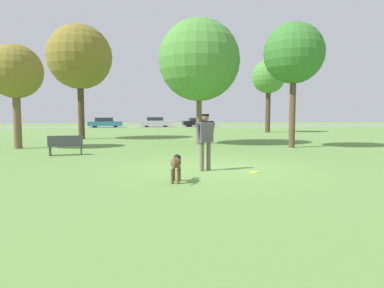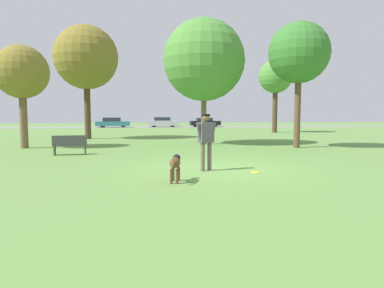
{
  "view_description": "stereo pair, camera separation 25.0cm",
  "coord_description": "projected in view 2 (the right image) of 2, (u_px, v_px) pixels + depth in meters",
  "views": [
    {
      "loc": [
        -2.52,
        -10.46,
        1.72
      ],
      "look_at": [
        -0.93,
        -1.1,
        0.9
      ],
      "focal_mm": 32.0,
      "sensor_mm": 36.0,
      "label": 1
    },
    {
      "loc": [
        -2.27,
        -10.5,
        1.72
      ],
      "look_at": [
        -0.93,
        -1.1,
        0.9
      ],
      "focal_mm": 32.0,
      "sensor_mm": 36.0,
      "label": 2
    }
  ],
  "objects": [
    {
      "name": "far_road_strip",
      "position": [
        160.0,
        127.0,
        47.25
      ],
      "size": [
        120.0,
        6.0,
        0.01
      ],
      "color": "gray",
      "rests_on": "ground_plane"
    },
    {
      "name": "frisbee",
      "position": [
        255.0,
        172.0,
        10.16
      ],
      "size": [
        0.27,
        0.27,
        0.02
      ],
      "color": "yellow",
      "rests_on": "ground_plane"
    },
    {
      "name": "tree_far_right",
      "position": [
        276.0,
        77.0,
        32.39
      ],
      "size": [
        3.16,
        3.16,
        6.91
      ],
      "color": "#4C3826",
      "rests_on": "ground_plane"
    },
    {
      "name": "person",
      "position": [
        206.0,
        137.0,
        10.41
      ],
      "size": [
        0.7,
        0.38,
        1.74
      ],
      "rotation": [
        0.0,
        0.0,
        0.41
      ],
      "color": "#665B4C",
      "rests_on": "ground_plane"
    },
    {
      "name": "park_bench",
      "position": [
        70.0,
        144.0,
        14.55
      ],
      "size": [
        1.44,
        0.59,
        0.84
      ],
      "rotation": [
        0.0,
        0.0,
        3.28
      ],
      "color": "#47474C",
      "rests_on": "ground_plane"
    },
    {
      "name": "tree_near_left",
      "position": [
        22.0,
        73.0,
        17.21
      ],
      "size": [
        2.67,
        2.67,
        5.2
      ],
      "color": "brown",
      "rests_on": "ground_plane"
    },
    {
      "name": "parked_car_silver",
      "position": [
        163.0,
        122.0,
        47.15
      ],
      "size": [
        4.23,
        1.8,
        1.35
      ],
      "rotation": [
        0.0,
        0.0,
        -0.02
      ],
      "color": "#B7B7BC",
      "rests_on": "ground_plane"
    },
    {
      "name": "parked_car_black",
      "position": [
        205.0,
        122.0,
        48.0
      ],
      "size": [
        4.22,
        1.83,
        1.26
      ],
      "rotation": [
        0.0,
        0.0,
        0.01
      ],
      "color": "black",
      "rests_on": "ground_plane"
    },
    {
      "name": "ground_plane",
      "position": [
        216.0,
        169.0,
        10.82
      ],
      "size": [
        120.0,
        120.0,
        0.0
      ],
      "primitive_type": "plane",
      "color": "#608C42"
    },
    {
      "name": "dog",
      "position": [
        175.0,
        164.0,
        8.71
      ],
      "size": [
        0.39,
        1.02,
        0.68
      ],
      "rotation": [
        0.0,
        0.0,
        1.35
      ],
      "color": "brown",
      "rests_on": "ground_plane"
    },
    {
      "name": "tree_near_right",
      "position": [
        299.0,
        53.0,
        17.37
      ],
      "size": [
        3.1,
        3.1,
        6.41
      ],
      "color": "brown",
      "rests_on": "ground_plane"
    },
    {
      "name": "tree_far_left",
      "position": [
        86.0,
        58.0,
        23.76
      ],
      "size": [
        4.41,
        4.41,
        7.89
      ],
      "color": "#4C3826",
      "rests_on": "ground_plane"
    },
    {
      "name": "tree_mid_center",
      "position": [
        204.0,
        60.0,
        19.47
      ],
      "size": [
        4.66,
        4.66,
        7.14
      ],
      "color": "brown",
      "rests_on": "ground_plane"
    },
    {
      "name": "parked_car_teal",
      "position": [
        113.0,
        123.0,
        45.92
      ],
      "size": [
        4.5,
        1.75,
        1.32
      ],
      "rotation": [
        0.0,
        0.0,
        0.02
      ],
      "color": "teal",
      "rests_on": "ground_plane"
    }
  ]
}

